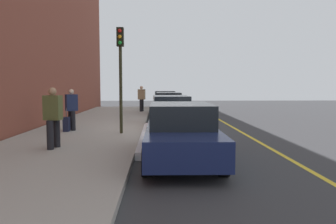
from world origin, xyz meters
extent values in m
plane|color=#333335|center=(0.00, 0.00, 0.00)|extent=(56.00, 56.00, 0.00)
cube|color=#A39E93|center=(0.00, -3.30, 0.07)|extent=(28.00, 4.60, 0.15)
cube|color=gold|center=(0.00, 3.20, 0.00)|extent=(28.00, 0.14, 0.01)
cube|color=white|center=(2.59, -0.70, 0.11)|extent=(7.00, 0.56, 0.22)
cylinder|color=black|center=(-11.13, 1.07, 0.32)|extent=(0.65, 0.24, 0.64)
cylinder|color=black|center=(-11.09, -0.61, 0.32)|extent=(0.65, 0.24, 0.64)
cylinder|color=black|center=(-13.70, 1.01, 0.32)|extent=(0.65, 0.24, 0.64)
cylinder|color=black|center=(-13.66, -0.67, 0.32)|extent=(0.65, 0.24, 0.64)
cube|color=#1E512D|center=(-12.40, 0.20, 0.59)|extent=(4.19, 1.90, 0.64)
cube|color=black|center=(-12.60, 0.20, 1.21)|extent=(2.20, 1.65, 0.60)
cylinder|color=black|center=(-5.56, 1.17, 0.32)|extent=(0.64, 0.22, 0.64)
cylinder|color=black|center=(-5.57, -0.51, 0.32)|extent=(0.64, 0.22, 0.64)
cylinder|color=black|center=(-8.44, 1.19, 0.32)|extent=(0.64, 0.22, 0.64)
cylinder|color=black|center=(-8.45, -0.49, 0.32)|extent=(0.64, 0.22, 0.64)
cube|color=black|center=(-7.01, 0.34, 0.59)|extent=(4.66, 1.83, 0.64)
cube|color=black|center=(-7.24, 0.34, 1.21)|extent=(2.43, 1.62, 0.60)
cylinder|color=black|center=(0.98, 1.14, 0.32)|extent=(0.65, 0.24, 0.64)
cylinder|color=black|center=(1.05, -0.54, 0.32)|extent=(0.65, 0.24, 0.64)
cylinder|color=black|center=(-1.82, 1.03, 0.32)|extent=(0.65, 0.24, 0.64)
cylinder|color=black|center=(-1.76, -0.64, 0.32)|extent=(0.65, 0.24, 0.64)
cube|color=white|center=(-0.39, 0.25, 0.59)|extent=(4.59, 1.97, 0.64)
cube|color=black|center=(-0.61, 0.24, 1.21)|extent=(2.41, 1.69, 0.60)
cylinder|color=black|center=(7.63, 1.08, 0.32)|extent=(0.64, 0.23, 0.64)
cylinder|color=black|center=(7.62, -0.60, 0.32)|extent=(0.64, 0.23, 0.64)
cylinder|color=black|center=(4.77, 1.10, 0.32)|extent=(0.64, 0.23, 0.64)
cylinder|color=black|center=(4.75, -0.58, 0.32)|extent=(0.64, 0.23, 0.64)
cube|color=navy|center=(6.19, 0.25, 0.59)|extent=(4.63, 1.84, 0.64)
cube|color=black|center=(5.96, 0.25, 1.21)|extent=(2.41, 1.62, 0.60)
cylinder|color=black|center=(1.16, -3.83, 0.55)|extent=(0.19, 0.19, 0.80)
cylinder|color=black|center=(0.84, -4.02, 0.55)|extent=(0.19, 0.19, 0.80)
cube|color=#1E284C|center=(1.00, -3.92, 1.28)|extent=(0.48, 0.54, 0.68)
sphere|color=beige|center=(1.00, -3.92, 1.73)|extent=(0.22, 0.22, 0.22)
cylinder|color=black|center=(-8.61, -1.56, 0.57)|extent=(0.20, 0.20, 0.84)
cylinder|color=black|center=(-9.00, -1.48, 0.57)|extent=(0.20, 0.20, 0.84)
cube|color=tan|center=(-8.81, -1.52, 1.35)|extent=(0.40, 0.54, 0.72)
sphere|color=#D8AD8C|center=(-8.81, -1.52, 1.83)|extent=(0.23, 0.23, 0.23)
cylinder|color=black|center=(4.82, -3.39, 0.57)|extent=(0.20, 0.20, 0.84)
cylinder|color=black|center=(5.21, -3.46, 0.57)|extent=(0.20, 0.20, 0.84)
cube|color=brown|center=(5.01, -3.43, 1.35)|extent=(0.39, 0.53, 0.71)
sphere|color=tan|center=(5.01, -3.43, 1.82)|extent=(0.23, 0.23, 0.23)
cylinder|color=#2D2D19|center=(1.99, -1.78, 1.81)|extent=(0.12, 0.12, 3.32)
cube|color=black|center=(1.99, -1.78, 3.82)|extent=(0.26, 0.26, 0.70)
sphere|color=red|center=(2.14, -1.78, 4.03)|extent=(0.14, 0.14, 0.14)
sphere|color=orange|center=(2.14, -1.78, 3.81)|extent=(0.14, 0.14, 0.14)
sphere|color=green|center=(2.14, -1.78, 3.59)|extent=(0.14, 0.14, 0.14)
cube|color=#191E38|center=(1.42, -4.03, 0.44)|extent=(0.34, 0.22, 0.57)
cylinder|color=#4C4C4C|center=(1.42, -4.03, 0.90)|extent=(0.03, 0.03, 0.36)
camera|label=1|loc=(14.77, -0.36, 2.00)|focal=35.56mm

